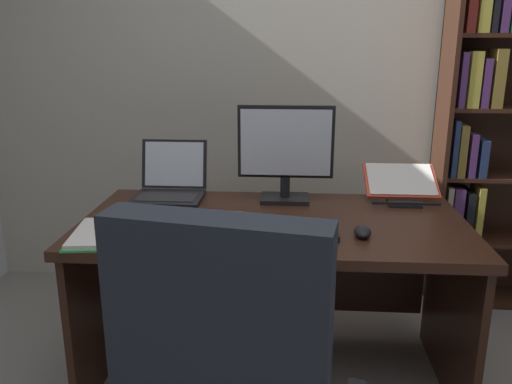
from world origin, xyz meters
TOP-DOWN VIEW (x-y plane):
  - wall_back at (0.00, 1.90)m, footprint 4.64×0.12m
  - desk at (-0.24, 0.93)m, footprint 1.58×0.80m
  - monitor at (-0.19, 1.13)m, footprint 0.43×0.16m
  - laptop at (-0.73, 1.14)m, footprint 0.32×0.32m
  - keyboard at (-0.19, 0.68)m, footprint 0.42×0.15m
  - computer_mouse at (0.11, 0.68)m, footprint 0.06×0.10m
  - reading_stand_with_book at (0.34, 1.20)m, footprint 0.33×0.29m
  - open_binder at (-0.73, 0.63)m, footprint 0.54×0.38m
  - notepad at (-0.46, 0.83)m, footprint 0.17×0.23m
  - pen at (-0.44, 0.83)m, footprint 0.14×0.04m

SIDE VIEW (x-z plane):
  - desk at x=-0.24m, z-range 0.17..0.92m
  - notepad at x=-0.46m, z-range 0.75..0.76m
  - open_binder at x=-0.73m, z-range 0.75..0.77m
  - keyboard at x=-0.19m, z-range 0.75..0.77m
  - pen at x=-0.44m, z-range 0.76..0.77m
  - computer_mouse at x=0.11m, z-range 0.75..0.79m
  - laptop at x=-0.73m, z-range 0.68..0.93m
  - reading_stand_with_book at x=0.34m, z-range 0.75..0.89m
  - monitor at x=-0.19m, z-range 0.75..1.18m
  - wall_back at x=0.00m, z-range 0.00..2.69m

